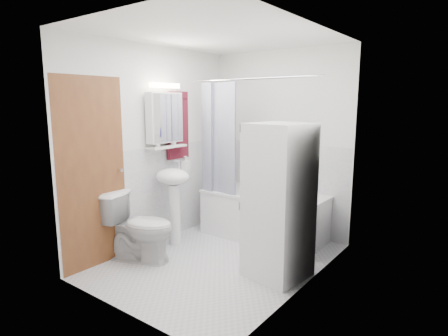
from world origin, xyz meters
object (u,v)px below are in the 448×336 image
Objects in this scene: bathtub at (264,213)px; toilet at (140,227)px; sink at (173,188)px; washer_dryer at (278,202)px.

bathtub is 2.01× the size of toilet.
washer_dryer is at bearing 0.52° from sink.
washer_dryer reaches higher than bathtub.
sink is at bearing -131.76° from bathtub.
sink is 1.35× the size of toilet.
washer_dryer is 1.56m from toilet.
toilet is (-0.73, -1.42, 0.05)m from bathtub.
sink is (-0.77, -0.86, 0.38)m from bathtub.
washer_dryer is (0.67, -0.84, 0.44)m from bathtub.
bathtub is at bearing -48.16° from toilet.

